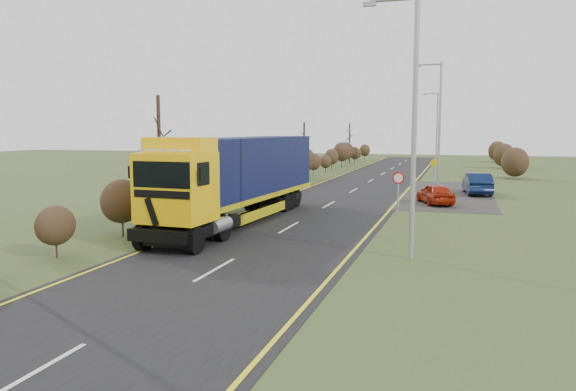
% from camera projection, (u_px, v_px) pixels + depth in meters
% --- Properties ---
extents(ground, '(160.00, 160.00, 0.00)m').
position_uv_depth(ground, '(259.00, 245.00, 21.58)').
color(ground, '#404C20').
rests_on(ground, ground).
extents(road, '(8.00, 120.00, 0.02)m').
position_uv_depth(road, '(321.00, 210.00, 31.07)').
color(road, black).
rests_on(road, ground).
extents(layby, '(6.00, 18.00, 0.02)m').
position_uv_depth(layby, '(447.00, 194.00, 38.66)').
color(layby, '#2A2725').
rests_on(layby, ground).
extents(lane_markings, '(7.52, 116.00, 0.01)m').
position_uv_depth(lane_markings, '(319.00, 210.00, 30.78)').
color(lane_markings, yellow).
rests_on(lane_markings, road).
extents(hedgerow, '(2.24, 102.04, 6.05)m').
position_uv_depth(hedgerow, '(205.00, 181.00, 30.63)').
color(hedgerow, '#301D15').
rests_on(hedgerow, ground).
extents(lorry, '(3.14, 15.01, 4.15)m').
position_uv_depth(lorry, '(238.00, 174.00, 26.47)').
color(lorry, black).
rests_on(lorry, ground).
extents(car_red_hatchback, '(2.64, 3.90, 1.23)m').
position_uv_depth(car_red_hatchback, '(435.00, 194.00, 33.29)').
color(car_red_hatchback, '#9C1D07').
rests_on(car_red_hatchback, ground).
extents(car_blue_sedan, '(2.03, 4.58, 1.46)m').
position_uv_depth(car_blue_sedan, '(477.00, 184.00, 38.22)').
color(car_blue_sedan, '#0B193E').
rests_on(car_blue_sedan, ground).
extents(streetlight_near, '(1.89, 0.18, 8.87)m').
position_uv_depth(streetlight_near, '(411.00, 116.00, 18.83)').
color(streetlight_near, '#9A9EA0').
rests_on(streetlight_near, ground).
extents(streetlight_mid, '(1.95, 0.18, 9.17)m').
position_uv_depth(streetlight_mid, '(438.00, 120.00, 40.18)').
color(streetlight_mid, '#9A9EA0').
rests_on(streetlight_mid, ground).
extents(streetlight_far, '(1.84, 0.18, 8.63)m').
position_uv_depth(streetlight_far, '(436.00, 126.00, 64.61)').
color(streetlight_far, '#9A9EA0').
rests_on(streetlight_far, ground).
extents(speed_sign, '(0.62, 0.10, 2.25)m').
position_uv_depth(speed_sign, '(398.00, 185.00, 29.00)').
color(speed_sign, '#9A9EA0').
rests_on(speed_sign, ground).
extents(warning_board, '(0.81, 0.11, 2.12)m').
position_uv_depth(warning_board, '(434.00, 168.00, 45.69)').
color(warning_board, '#9A9EA0').
rests_on(warning_board, ground).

